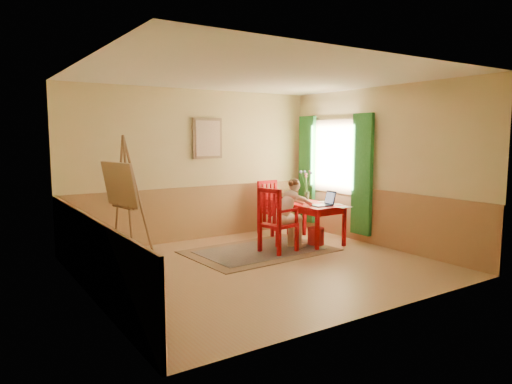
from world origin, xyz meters
TOP-DOWN VIEW (x-y plane):
  - room at (0.00, 0.00)m, footprint 5.04×4.54m
  - wainscot at (0.00, 0.80)m, footprint 5.00×4.50m
  - window at (2.42, 1.10)m, footprint 0.12×2.01m
  - wall_portrait at (0.25, 2.20)m, footprint 0.60×0.05m
  - rug at (0.48, 0.77)m, footprint 2.48×1.73m
  - table at (1.62, 0.82)m, footprint 0.72×1.20m
  - chair_left at (0.64, 0.53)m, footprint 0.60×0.58m
  - chair_back at (1.49, 1.84)m, footprint 0.49×0.51m
  - figure at (0.93, 0.59)m, footprint 0.94×0.50m
  - laptop at (1.66, 0.50)m, footprint 0.42×0.26m
  - papers at (1.84, 0.64)m, footprint 0.66×1.11m
  - vase at (1.91, 1.30)m, footprint 0.21×0.30m
  - wastebasket at (1.56, 0.59)m, footprint 0.38×0.38m
  - easel at (-1.73, 1.10)m, footprint 0.72×0.88m

SIDE VIEW (x-z plane):
  - rug at x=0.48m, z-range 0.00..0.02m
  - wastebasket at x=1.56m, z-range 0.00..0.32m
  - wainscot at x=0.00m, z-range 0.00..1.00m
  - chair_back at x=1.49m, z-range 0.00..1.06m
  - chair_left at x=0.64m, z-range 0.00..1.10m
  - table at x=1.62m, z-range 0.27..0.99m
  - figure at x=0.93m, z-range 0.06..1.28m
  - papers at x=1.84m, z-range 0.72..0.72m
  - laptop at x=1.66m, z-range 0.65..0.90m
  - vase at x=1.91m, z-range 0.70..1.27m
  - easel at x=-1.73m, z-range 0.18..2.14m
  - window at x=2.42m, z-range 0.25..2.45m
  - room at x=0.00m, z-range -0.02..2.82m
  - wall_portrait at x=0.25m, z-range 1.52..2.28m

